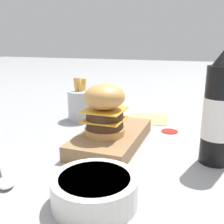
% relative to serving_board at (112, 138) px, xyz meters
% --- Properties ---
extents(ground_plane, '(6.00, 6.00, 0.00)m').
position_rel_serving_board_xyz_m(ground_plane, '(-0.00, -0.03, -0.02)').
color(ground_plane, gray).
extents(serving_board, '(0.27, 0.14, 0.03)m').
position_rel_serving_board_xyz_m(serving_board, '(0.00, 0.00, 0.00)').
color(serving_board, olive).
rests_on(serving_board, ground_plane).
extents(burger, '(0.10, 0.10, 0.12)m').
position_rel_serving_board_xyz_m(burger, '(0.03, -0.01, 0.08)').
color(burger, tan).
rests_on(burger, serving_board).
extents(ketchup_bottle, '(0.06, 0.06, 0.24)m').
position_rel_serving_board_xyz_m(ketchup_bottle, '(0.02, 0.24, 0.09)').
color(ketchup_bottle, black).
rests_on(ketchup_bottle, ground_plane).
extents(fries_basket, '(0.10, 0.10, 0.14)m').
position_rel_serving_board_xyz_m(fries_basket, '(-0.18, -0.17, 0.03)').
color(fries_basket, '#B7B7BC').
rests_on(fries_basket, ground_plane).
extents(side_bowl, '(0.14, 0.14, 0.05)m').
position_rel_serving_board_xyz_m(side_bowl, '(0.24, 0.06, 0.01)').
color(side_bowl, silver).
rests_on(side_bowl, ground_plane).
extents(spoon, '(0.13, 0.14, 0.01)m').
position_rel_serving_board_xyz_m(spoon, '(0.24, -0.13, -0.01)').
color(spoon, silver).
rests_on(spoon, ground_plane).
extents(ketchup_puddle, '(0.05, 0.05, 0.00)m').
position_rel_serving_board_xyz_m(ketchup_puddle, '(-0.15, 0.12, -0.02)').
color(ketchup_puddle, '#B21E14').
rests_on(ketchup_puddle, ground_plane).
extents(parchment_square, '(0.15, 0.15, 0.00)m').
position_rel_serving_board_xyz_m(parchment_square, '(-0.25, 0.04, -0.02)').
color(parchment_square, tan).
rests_on(parchment_square, ground_plane).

